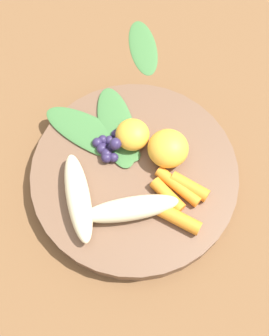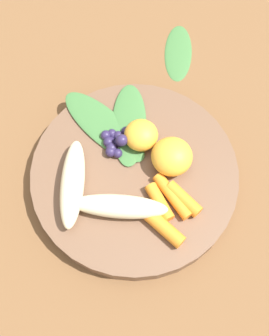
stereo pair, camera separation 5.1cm
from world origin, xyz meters
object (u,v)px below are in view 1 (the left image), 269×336
(banana_peeled_left, at_px, (131,209))
(banana_peeled_right, at_px, (78,197))
(kale_leaf_stray, at_px, (143,46))
(bowl, at_px, (134,175))
(orange_segment_near, at_px, (133,135))

(banana_peeled_left, bearing_deg, banana_peeled_right, 157.31)
(banana_peeled_right, distance_m, kale_leaf_stray, 0.26)
(bowl, distance_m, banana_peeled_right, 0.08)
(banana_peeled_left, height_order, kale_leaf_stray, banana_peeled_left)
(bowl, relative_size, banana_peeled_left, 2.30)
(banana_peeled_left, xyz_separation_m, banana_peeled_right, (-0.06, 0.02, 0.00))
(banana_peeled_left, bearing_deg, orange_segment_near, 79.13)
(bowl, xyz_separation_m, banana_peeled_right, (-0.07, -0.04, 0.03))
(kale_leaf_stray, bearing_deg, orange_segment_near, 165.17)
(orange_segment_near, relative_size, kale_leaf_stray, 0.41)
(kale_leaf_stray, bearing_deg, bowl, 166.86)
(bowl, height_order, kale_leaf_stray, bowl)
(banana_peeled_right, relative_size, orange_segment_near, 2.64)
(banana_peeled_left, relative_size, orange_segment_near, 2.64)
(bowl, distance_m, kale_leaf_stray, 0.21)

